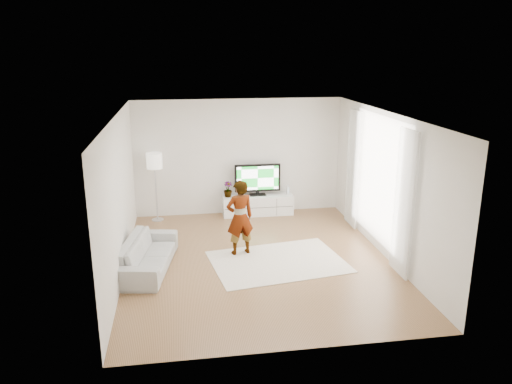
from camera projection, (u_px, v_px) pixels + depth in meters
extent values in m
plane|color=#9E6F47|center=(258.00, 261.00, 9.61)|extent=(6.00, 6.00, 0.00)
plane|color=white|center=(258.00, 115.00, 8.83)|extent=(6.00, 6.00, 0.00)
cube|color=silver|center=(119.00, 197.00, 8.85)|extent=(0.02, 6.00, 2.80)
cube|color=silver|center=(386.00, 185.00, 9.59)|extent=(0.02, 6.00, 2.80)
cube|color=silver|center=(239.00, 157.00, 12.07)|extent=(5.00, 0.02, 2.80)
cube|color=silver|center=(295.00, 255.00, 6.37)|extent=(5.00, 0.02, 2.80)
cube|color=white|center=(379.00, 179.00, 9.86)|extent=(0.01, 2.60, 2.50)
cube|color=white|center=(404.00, 204.00, 8.64)|extent=(0.04, 0.70, 2.60)
cube|color=white|center=(353.00, 169.00, 11.11)|extent=(0.04, 0.70, 2.60)
cube|color=white|center=(258.00, 205.00, 12.23)|extent=(1.71, 0.48, 0.48)
cube|color=black|center=(259.00, 208.00, 12.00)|extent=(1.66, 0.00, 0.01)
cube|color=black|center=(242.00, 209.00, 11.94)|extent=(0.01, 0.00, 0.42)
cube|color=black|center=(277.00, 207.00, 12.06)|extent=(0.01, 0.00, 0.42)
cube|color=black|center=(258.00, 195.00, 12.19)|extent=(0.40, 0.22, 0.02)
cube|color=black|center=(258.00, 193.00, 12.18)|extent=(0.08, 0.05, 0.08)
cube|color=black|center=(258.00, 178.00, 12.07)|extent=(1.11, 0.06, 0.68)
cube|color=#168A26|center=(258.00, 178.00, 12.04)|extent=(1.01, 0.01, 0.58)
cube|color=white|center=(288.00, 190.00, 12.25)|extent=(0.06, 0.16, 0.21)
cube|color=#4CB2FF|center=(288.00, 190.00, 12.17)|extent=(0.01, 0.00, 0.12)
imported|color=#3F7238|center=(228.00, 189.00, 12.00)|extent=(0.26, 0.26, 0.37)
cube|color=white|center=(278.00, 262.00, 9.55)|extent=(2.71, 2.13, 0.01)
imported|color=#334772|center=(240.00, 217.00, 9.73)|extent=(0.61, 0.47, 1.50)
imported|color=#B8B9B4|center=(148.00, 254.00, 9.19)|extent=(1.11, 2.09, 0.58)
cylinder|color=silver|center=(158.00, 220.00, 11.87)|extent=(0.28, 0.28, 0.02)
cylinder|color=silver|center=(156.00, 194.00, 11.70)|extent=(0.04, 0.04, 1.25)
cylinder|color=white|center=(154.00, 161.00, 11.47)|extent=(0.36, 0.36, 0.35)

